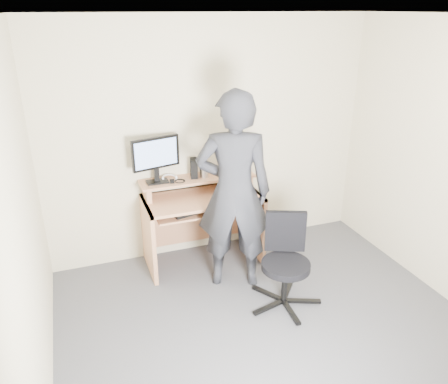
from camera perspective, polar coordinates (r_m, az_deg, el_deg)
ground at (r=3.81m, az=7.37°, el=-19.10°), size 3.50×3.50×0.00m
back_wall at (r=4.63m, az=-1.70°, el=6.80°), size 3.50×0.02×2.50m
ceiling at (r=2.83m, az=10.10°, el=21.86°), size 3.50×3.50×0.02m
desk at (r=4.62m, az=-3.08°, el=-2.56°), size 1.20×0.60×0.91m
monitor at (r=4.35m, az=-8.89°, el=4.68°), size 0.49×0.15×0.47m
external_drive at (r=4.52m, az=-3.96°, el=3.14°), size 0.09×0.14×0.20m
travel_mug at (r=4.52m, az=-2.63°, el=3.17°), size 0.11×0.11×0.20m
smartphone at (r=4.62m, az=0.57°, el=2.42°), size 0.10×0.14×0.01m
charger at (r=4.41m, az=-6.80°, el=1.40°), size 0.05×0.05×0.03m
headphones at (r=4.52m, az=-7.14°, el=1.77°), size 0.17×0.17×0.06m
keyboard at (r=4.40m, az=-4.05°, el=-2.30°), size 0.49×0.29×0.03m
mouse at (r=4.45m, az=0.46°, el=-0.47°), size 0.10×0.07×0.04m
office_chair at (r=4.02m, az=8.02°, el=-8.49°), size 0.66×0.65×0.83m
person at (r=4.03m, az=1.30°, el=-0.07°), size 0.81×0.66×1.92m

